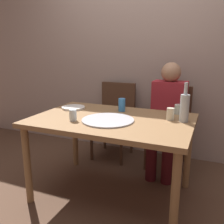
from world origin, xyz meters
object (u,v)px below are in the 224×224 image
pizza_tray (107,120)px  plate_stack (73,108)px  wine_glass (73,115)px  guest_in_sweater (167,113)px  tumbler_near (178,109)px  chair_right (169,121)px  soda_can (122,105)px  tumbler_far (170,114)px  wine_bottle (185,107)px  dining_table (112,127)px  chair_left (115,115)px

pizza_tray → plate_stack: plate_stack is taller
wine_glass → guest_in_sweater: 1.09m
tumbler_near → chair_right: 0.57m
pizza_tray → tumbler_near: bearing=41.6°
chair_right → tumbler_near: bearing=107.7°
soda_can → tumbler_far: bearing=-15.1°
pizza_tray → wine_glass: (-0.26, -0.11, 0.04)m
pizza_tray → wine_glass: 0.29m
tumbler_near → chair_right: bearing=107.7°
pizza_tray → guest_in_sweater: size_ratio=0.37×
guest_in_sweater → wine_bottle: bearing=112.2°
dining_table → guest_in_sweater: guest_in_sweater is taller
tumbler_near → wine_glass: (-0.77, -0.56, 0.00)m
pizza_tray → dining_table: bearing=86.8°
chair_left → soda_can: bearing=117.9°
dining_table → plate_stack: 0.53m
wine_glass → soda_can: 0.53m
soda_can → chair_right: size_ratio=0.14×
tumbler_far → chair_right: 0.77m
soda_can → plate_stack: 0.49m
wine_bottle → soda_can: 0.61m
soda_can → chair_right: (0.36, 0.59, -0.28)m
pizza_tray → soda_can: bearing=90.6°
soda_can → chair_right: bearing=58.7°
tumbler_near → plate_stack: size_ratio=0.38×
guest_in_sweater → plate_stack: bearing=32.2°
dining_table → chair_right: size_ratio=1.50×
wine_bottle → guest_in_sweater: (-0.23, 0.57, -0.21)m
dining_table → chair_left: bearing=110.6°
wine_glass → soda_can: soda_can is taller
tumbler_near → wine_glass: bearing=-143.9°
pizza_tray → chair_right: size_ratio=0.48×
tumbler_near → dining_table: bearing=-144.0°
plate_stack → chair_right: size_ratio=0.25×
wine_glass → chair_right: chair_right is taller
tumbler_near → wine_glass: wine_glass is taller
wine_glass → guest_in_sweater: guest_in_sweater is taller
wine_bottle → tumbler_near: 0.26m
wine_glass → chair_right: bearing=59.6°
tumbler_far → plate_stack: (-0.96, 0.04, -0.04)m
soda_can → chair_right: chair_right is taller
plate_stack → pizza_tray: bearing=-28.0°
plate_stack → dining_table: bearing=-19.3°
plate_stack → soda_can: bearing=10.9°
plate_stack → chair_left: chair_left is taller
chair_right → guest_in_sweater: guest_in_sweater is taller
wine_bottle → guest_in_sweater: guest_in_sweater is taller
pizza_tray → tumbler_near: tumbler_near is taller
tumbler_far → chair_right: size_ratio=0.11×
tumbler_far → guest_in_sweater: 0.59m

